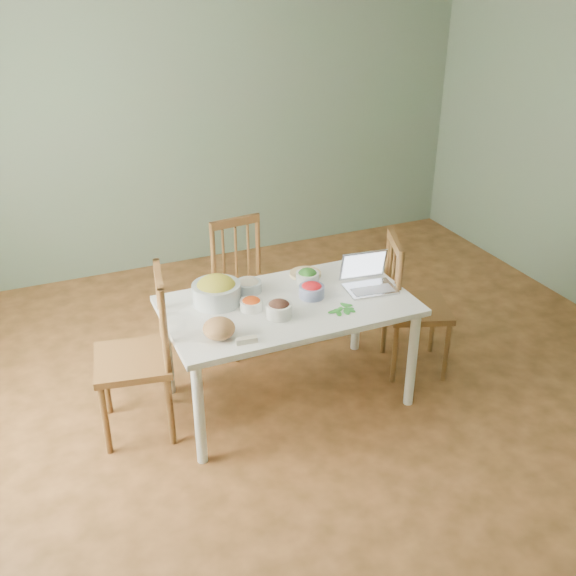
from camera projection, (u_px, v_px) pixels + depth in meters
name	position (u px, v px, depth m)	size (l,w,h in m)	color
floor	(321.00, 408.00, 4.18)	(5.00, 5.00, 0.00)	#422911
wall_back	(195.00, 111.00, 5.60)	(5.00, 0.00, 2.70)	#5C6756
dining_table	(288.00, 352.00, 4.12)	(1.47, 0.83, 0.69)	white
chair_far	(248.00, 288.00, 4.65)	(0.41, 0.39, 0.92)	brown
chair_left	(132.00, 357.00, 3.79)	(0.44, 0.42, 1.01)	brown
chair_right	(418.00, 305.00, 4.39)	(0.42, 0.40, 0.95)	brown
bread_boule	(219.00, 328.00, 3.59)	(0.18, 0.18, 0.11)	#A4764B
butter_stick	(247.00, 340.00, 3.56)	(0.12, 0.03, 0.03)	beige
bowl_squash	(216.00, 290.00, 3.93)	(0.29, 0.29, 0.17)	gold
bowl_carrot	(251.00, 304.00, 3.88)	(0.13, 0.13, 0.07)	#CB3B00
bowl_onion	(248.00, 285.00, 4.08)	(0.16, 0.16, 0.09)	beige
bowl_mushroom	(279.00, 309.00, 3.80)	(0.15, 0.15, 0.10)	black
bowl_redpep	(312.00, 290.00, 4.02)	(0.15, 0.15, 0.09)	#C90009
bowl_broccoli	(307.00, 276.00, 4.19)	(0.15, 0.15, 0.09)	#226421
flatbread	(305.00, 274.00, 4.30)	(0.20, 0.20, 0.02)	#D8C684
basil_bunch	(340.00, 309.00, 3.88)	(0.19, 0.19, 0.02)	#254D1B
laptop	(371.00, 274.00, 4.07)	(0.30, 0.26, 0.21)	#B8B8C0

